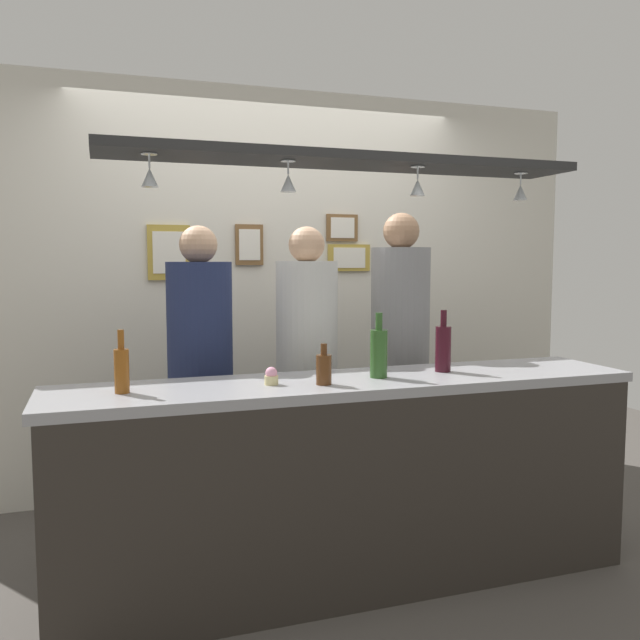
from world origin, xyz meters
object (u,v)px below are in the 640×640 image
person_right_grey_shirt (400,334)px  picture_frame_crest (249,245)px  person_middle_white_patterned_shirt (307,348)px  bottle_beer_amber_tall (122,369)px  picture_frame_lower_pair (349,258)px  bottle_beer_brown_stubby (324,369)px  picture_frame_caricature (169,252)px  bottle_champagne_green (379,352)px  bottle_wine_dark_red (443,347)px  picture_frame_upper_small (342,228)px  cupcake (271,377)px  person_left_navy_shirt (200,353)px

person_right_grey_shirt → picture_frame_crest: bearing=134.9°
person_middle_white_patterned_shirt → person_right_grey_shirt: 0.57m
bottle_beer_amber_tall → picture_frame_lower_pair: picture_frame_lower_pair is taller
bottle_beer_brown_stubby → bottle_beer_amber_tall: 0.84m
picture_frame_caricature → bottle_beer_brown_stubby: bearing=-71.5°
person_middle_white_patterned_shirt → bottle_beer_brown_stubby: bearing=-102.4°
picture_frame_lower_pair → bottle_beer_amber_tall: bearing=-137.5°
bottle_champagne_green → bottle_wine_dark_red: bearing=7.5°
bottle_champagne_green → picture_frame_upper_small: bearing=76.1°
picture_frame_upper_small → picture_frame_crest: bearing=180.0°
picture_frame_upper_small → picture_frame_lower_pair: 0.21m
person_right_grey_shirt → cupcake: (-0.95, -0.70, -0.07)m
person_middle_white_patterned_shirt → bottle_champagne_green: (0.13, -0.69, 0.06)m
bottle_beer_amber_tall → cupcake: bearing=-1.8°
cupcake → picture_frame_crest: picture_frame_crest is taller
bottle_champagne_green → picture_frame_caricature: picture_frame_caricature is taller
picture_frame_caricature → picture_frame_lower_pair: size_ratio=1.13×
picture_frame_lower_pair → bottle_champagne_green: bearing=-105.8°
person_left_navy_shirt → bottle_beer_amber_tall: size_ratio=6.46×
bottle_wine_dark_red → picture_frame_caricature: size_ratio=0.88×
person_left_navy_shirt → picture_frame_caricature: picture_frame_caricature is taller
bottle_beer_brown_stubby → picture_frame_upper_small: size_ratio=0.82×
picture_frame_lower_pair → picture_frame_upper_small: bearing=180.0°
bottle_champagne_green → bottle_beer_amber_tall: bearing=179.6°
bottle_beer_amber_tall → cupcake: (0.62, -0.02, -0.06)m
picture_frame_upper_small → picture_frame_caricature: picture_frame_upper_small is taller
person_middle_white_patterned_shirt → picture_frame_upper_small: 1.12m
bottle_champagne_green → cupcake: size_ratio=3.85×
bottle_champagne_green → bottle_wine_dark_red: size_ratio=1.00×
picture_frame_crest → bottle_wine_dark_red: bearing=-64.6°
picture_frame_caricature → picture_frame_lower_pair: (1.19, 0.00, -0.03)m
person_right_grey_shirt → picture_frame_upper_small: (-0.09, 0.73, 0.64)m
person_right_grey_shirt → picture_frame_crest: size_ratio=6.81×
bottle_beer_amber_tall → cupcake: 0.62m
bottle_beer_brown_stubby → picture_frame_lower_pair: bearing=65.1°
picture_frame_caricature → person_middle_white_patterned_shirt: bearing=-47.5°
cupcake → picture_frame_caricature: (-0.28, 1.43, 0.55)m
person_right_grey_shirt → picture_frame_lower_pair: (-0.04, 0.73, 0.44)m
person_middle_white_patterned_shirt → bottle_wine_dark_red: 0.81m
bottle_champagne_green → picture_frame_caricature: 1.69m
bottle_beer_brown_stubby → person_right_grey_shirt: bearing=46.4°
cupcake → picture_frame_crest: bearing=81.1°
person_right_grey_shirt → bottle_champagne_green: size_ratio=5.90×
bottle_wine_dark_red → picture_frame_caricature: bearing=130.2°
person_left_navy_shirt → picture_frame_lower_pair: 1.42m
bottle_beer_amber_tall → bottle_champagne_green: bearing=-0.4°
bottle_beer_amber_tall → picture_frame_caricature: size_ratio=0.76×
picture_frame_upper_small → person_left_navy_shirt: bearing=-145.7°
bottle_beer_brown_stubby → bottle_champagne_green: bearing=15.6°
bottle_beer_brown_stubby → cupcake: bottle_beer_brown_stubby is taller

